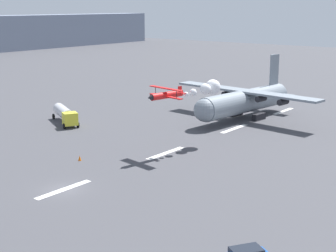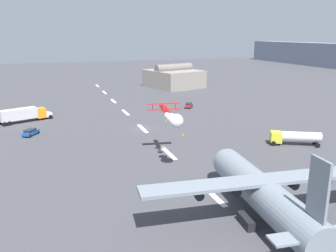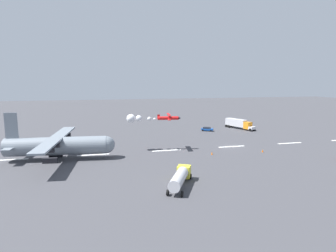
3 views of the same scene
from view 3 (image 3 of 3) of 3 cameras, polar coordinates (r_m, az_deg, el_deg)
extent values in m
plane|color=#424247|center=(83.57, 12.67, -4.06)|extent=(440.00, 440.00, 0.00)
cube|color=white|center=(93.61, 23.32, -3.18)|extent=(8.00, 0.90, 0.01)
cube|color=white|center=(83.57, 12.67, -4.06)|extent=(8.00, 0.90, 0.01)
cube|color=white|center=(77.10, -0.31, -4.94)|extent=(8.00, 0.90, 0.01)
cube|color=white|center=(75.15, -14.82, -5.61)|extent=(8.00, 0.90, 0.01)
cube|color=white|center=(78.06, -29.16, -5.94)|extent=(8.00, 0.90, 0.01)
cylinder|color=gray|center=(72.39, -21.50, -3.79)|extent=(23.52, 6.60, 4.30)
sphere|color=gray|center=(70.55, -12.28, -3.68)|extent=(4.08, 4.08, 4.08)
cube|color=gray|center=(72.00, -21.59, -2.28)|extent=(6.28, 31.08, 0.40)
cylinder|color=black|center=(64.04, -22.95, -4.55)|extent=(2.50, 1.33, 1.10)
cylinder|color=black|center=(68.41, -21.97, -3.65)|extent=(2.50, 1.33, 1.10)
cylinder|color=black|center=(75.77, -20.58, -2.38)|extent=(2.50, 1.33, 1.10)
cylinder|color=black|center=(80.22, -19.87, -1.73)|extent=(2.50, 1.33, 1.10)
cube|color=gray|center=(74.41, -29.04, 0.07)|extent=(2.82, 0.58, 6.00)
cube|color=gray|center=(75.23, -28.76, -3.58)|extent=(2.89, 9.15, 0.24)
cube|color=black|center=(75.75, -21.65, -5.38)|extent=(3.28, 1.32, 1.20)
cube|color=black|center=(70.78, -22.65, -6.43)|extent=(3.28, 1.32, 1.20)
cylinder|color=red|center=(76.27, 0.00, 1.60)|extent=(5.70, 1.84, 0.95)
cube|color=red|center=(76.31, 0.15, 1.49)|extent=(1.68, 6.28, 0.12)
cube|color=red|center=(76.17, 0.15, 2.33)|extent=(1.68, 6.28, 0.12)
cylinder|color=black|center=(78.40, 0.02, 2.11)|extent=(0.08, 0.08, 1.13)
cylinder|color=black|center=(74.07, 0.29, 1.70)|extent=(0.08, 0.08, 1.13)
cube|color=red|center=(76.06, -1.90, 1.92)|extent=(0.71, 0.21, 1.10)
cube|color=red|center=(76.11, -1.90, 1.62)|extent=(0.91, 2.07, 0.08)
cone|color=black|center=(76.59, 2.36, 1.62)|extent=(0.82, 0.91, 0.81)
sphere|color=white|center=(76.29, -2.71, 1.39)|extent=(0.70, 0.70, 0.70)
sphere|color=white|center=(76.28, -3.79, 1.45)|extent=(1.09, 1.09, 1.09)
sphere|color=white|center=(76.09, -5.88, 1.54)|extent=(1.65, 1.65, 1.65)
sphere|color=white|center=(75.79, -7.47, 1.50)|extent=(2.35, 2.35, 2.35)
cube|color=silver|center=(111.10, 16.56, -0.41)|extent=(2.92, 2.43, 1.10)
cube|color=orange|center=(112.19, 15.77, 0.11)|extent=(3.22, 3.17, 2.60)
cube|color=silver|center=(115.73, 13.54, 0.69)|extent=(5.78, 9.40, 2.80)
cylinder|color=black|center=(112.05, 17.02, -0.63)|extent=(0.74, 1.15, 1.10)
cylinder|color=black|center=(118.71, 12.89, 0.06)|extent=(0.74, 1.15, 1.10)
cylinder|color=black|center=(119.49, 12.46, 0.13)|extent=(0.74, 1.15, 1.10)
cylinder|color=black|center=(110.09, 16.23, -0.77)|extent=(0.74, 1.15, 1.10)
cylinder|color=black|center=(116.85, 12.08, -0.05)|extent=(0.74, 1.15, 1.10)
cylinder|color=black|center=(117.65, 11.65, 0.02)|extent=(0.74, 1.15, 1.10)
cube|color=yellow|center=(54.67, 3.22, -9.13)|extent=(3.14, 3.06, 2.20)
cylinder|color=silver|center=(49.92, 2.17, -10.62)|extent=(5.46, 7.94, 2.10)
cylinder|color=black|center=(55.79, 2.10, -9.94)|extent=(0.74, 1.04, 1.00)
cylinder|color=black|center=(47.80, -0.05, -13.26)|extent=(0.74, 1.04, 1.00)
cylinder|color=black|center=(55.39, 4.57, -10.10)|extent=(0.74, 1.04, 1.00)
cylinder|color=black|center=(47.33, 2.85, -13.51)|extent=(0.74, 1.04, 1.00)
cube|color=#194CA5|center=(107.54, 7.91, -0.66)|extent=(4.63, 3.86, 0.65)
cube|color=#1E232D|center=(107.48, 7.81, -0.34)|extent=(3.09, 2.80, 0.55)
cylinder|color=black|center=(108.20, 8.79, -0.80)|extent=(0.66, 0.53, 0.64)
cylinder|color=black|center=(108.76, 7.21, -0.71)|extent=(0.66, 0.53, 0.64)
cylinder|color=black|center=(106.45, 8.62, -0.96)|extent=(0.66, 0.53, 0.64)
cylinder|color=black|center=(107.02, 7.01, -0.87)|extent=(0.66, 0.53, 0.64)
cone|color=orange|center=(79.30, 18.52, -4.74)|extent=(0.44, 0.44, 0.75)
cone|color=orange|center=(73.57, 8.84, -5.44)|extent=(0.44, 0.44, 0.75)
camera|label=1|loc=(138.69, 18.62, 9.62)|focal=54.85mm
camera|label=2|loc=(103.75, -39.10, 9.20)|focal=37.38mm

